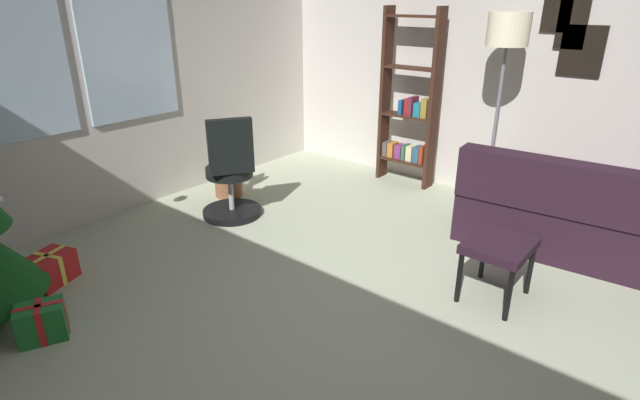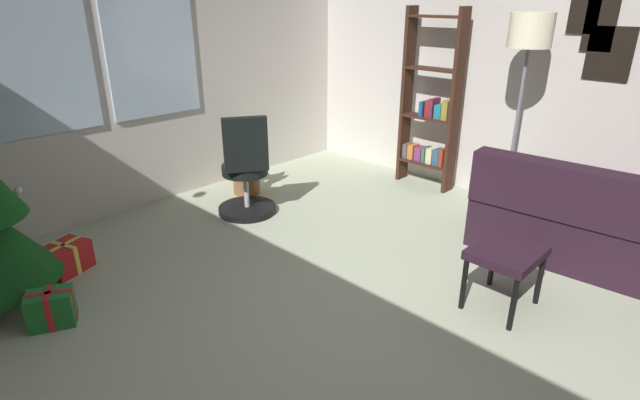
{
  "view_description": "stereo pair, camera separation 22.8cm",
  "coord_description": "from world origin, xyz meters",
  "px_view_note": "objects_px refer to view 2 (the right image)",
  "views": [
    {
      "loc": [
        -2.37,
        -1.35,
        1.96
      ],
      "look_at": [
        -0.26,
        0.39,
        0.83
      ],
      "focal_mm": 27.68,
      "sensor_mm": 36.0,
      "label": 1
    },
    {
      "loc": [
        -2.22,
        -1.52,
        1.96
      ],
      "look_at": [
        -0.26,
        0.39,
        0.83
      ],
      "focal_mm": 27.68,
      "sensor_mm": 36.0,
      "label": 2
    }
  ],
  "objects_px": {
    "gift_box_red": "(66,258)",
    "bookshelf": "(430,111)",
    "gift_box_green": "(51,308)",
    "couch": "(617,225)",
    "floor_lamp": "(528,47)",
    "office_chair": "(246,177)",
    "footstool": "(506,257)",
    "potted_plant": "(246,170)"
  },
  "relations": [
    {
      "from": "bookshelf",
      "to": "potted_plant",
      "type": "xyz_separation_m",
      "value": [
        -1.54,
        1.24,
        -0.57
      ]
    },
    {
      "from": "office_chair",
      "to": "potted_plant",
      "type": "bearing_deg",
      "value": 52.79
    },
    {
      "from": "couch",
      "to": "gift_box_green",
      "type": "bearing_deg",
      "value": 146.25
    },
    {
      "from": "gift_box_red",
      "to": "gift_box_green",
      "type": "xyz_separation_m",
      "value": [
        -0.32,
        -0.63,
        0.01
      ]
    },
    {
      "from": "office_chair",
      "to": "floor_lamp",
      "type": "bearing_deg",
      "value": -47.58
    },
    {
      "from": "couch",
      "to": "footstool",
      "type": "distance_m",
      "value": 1.29
    },
    {
      "from": "footstool",
      "to": "potted_plant",
      "type": "xyz_separation_m",
      "value": [
        0.11,
        2.92,
        -0.12
      ]
    },
    {
      "from": "gift_box_red",
      "to": "office_chair",
      "type": "height_order",
      "value": "office_chair"
    },
    {
      "from": "couch",
      "to": "bookshelf",
      "type": "xyz_separation_m",
      "value": [
        0.4,
        2.02,
        0.53
      ]
    },
    {
      "from": "potted_plant",
      "to": "bookshelf",
      "type": "bearing_deg",
      "value": -38.73
    },
    {
      "from": "office_chair",
      "to": "gift_box_green",
      "type": "bearing_deg",
      "value": -166.31
    },
    {
      "from": "gift_box_red",
      "to": "office_chair",
      "type": "bearing_deg",
      "value": -5.24
    },
    {
      "from": "couch",
      "to": "gift_box_green",
      "type": "distance_m",
      "value": 4.16
    },
    {
      "from": "office_chair",
      "to": "bookshelf",
      "type": "relative_size",
      "value": 0.53
    },
    {
      "from": "office_chair",
      "to": "potted_plant",
      "type": "height_order",
      "value": "office_chair"
    },
    {
      "from": "couch",
      "to": "floor_lamp",
      "type": "height_order",
      "value": "floor_lamp"
    },
    {
      "from": "gift_box_red",
      "to": "floor_lamp",
      "type": "xyz_separation_m",
      "value": [
        3.28,
        -1.96,
        1.46
      ]
    },
    {
      "from": "gift_box_green",
      "to": "bookshelf",
      "type": "relative_size",
      "value": 0.17
    },
    {
      "from": "potted_plant",
      "to": "couch",
      "type": "bearing_deg",
      "value": -70.74
    },
    {
      "from": "gift_box_red",
      "to": "floor_lamp",
      "type": "relative_size",
      "value": 0.21
    },
    {
      "from": "couch",
      "to": "gift_box_red",
      "type": "xyz_separation_m",
      "value": [
        -3.13,
        2.93,
        -0.19
      ]
    },
    {
      "from": "couch",
      "to": "gift_box_red",
      "type": "height_order",
      "value": "couch"
    },
    {
      "from": "bookshelf",
      "to": "footstool",
      "type": "bearing_deg",
      "value": -134.5
    },
    {
      "from": "potted_plant",
      "to": "gift_box_green",
      "type": "bearing_deg",
      "value": -157.68
    },
    {
      "from": "gift_box_green",
      "to": "office_chair",
      "type": "height_order",
      "value": "office_chair"
    },
    {
      "from": "footstool",
      "to": "bookshelf",
      "type": "height_order",
      "value": "bookshelf"
    },
    {
      "from": "couch",
      "to": "floor_lamp",
      "type": "bearing_deg",
      "value": 81.18
    },
    {
      "from": "footstool",
      "to": "floor_lamp",
      "type": "xyz_separation_m",
      "value": [
        1.4,
        0.64,
        1.2
      ]
    },
    {
      "from": "couch",
      "to": "gift_box_green",
      "type": "relative_size",
      "value": 5.83
    },
    {
      "from": "couch",
      "to": "floor_lamp",
      "type": "relative_size",
      "value": 1.02
    },
    {
      "from": "office_chair",
      "to": "bookshelf",
      "type": "distance_m",
      "value": 2.1
    },
    {
      "from": "footstool",
      "to": "bookshelf",
      "type": "bearing_deg",
      "value": 45.5
    },
    {
      "from": "floor_lamp",
      "to": "potted_plant",
      "type": "bearing_deg",
      "value": 119.5
    },
    {
      "from": "gift_box_red",
      "to": "office_chair",
      "type": "distance_m",
      "value": 1.66
    },
    {
      "from": "gift_box_red",
      "to": "office_chair",
      "type": "relative_size",
      "value": 0.39
    },
    {
      "from": "footstool",
      "to": "gift_box_red",
      "type": "height_order",
      "value": "footstool"
    },
    {
      "from": "gift_box_red",
      "to": "bookshelf",
      "type": "xyz_separation_m",
      "value": [
        3.54,
        -0.91,
        0.72
      ]
    },
    {
      "from": "gift_box_green",
      "to": "potted_plant",
      "type": "bearing_deg",
      "value": 22.32
    },
    {
      "from": "gift_box_green",
      "to": "gift_box_red",
      "type": "bearing_deg",
      "value": 62.87
    },
    {
      "from": "floor_lamp",
      "to": "couch",
      "type": "bearing_deg",
      "value": -98.82
    },
    {
      "from": "gift_box_red",
      "to": "floor_lamp",
      "type": "bearing_deg",
      "value": -30.78
    },
    {
      "from": "gift_box_red",
      "to": "couch",
      "type": "bearing_deg",
      "value": -43.12
    }
  ]
}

